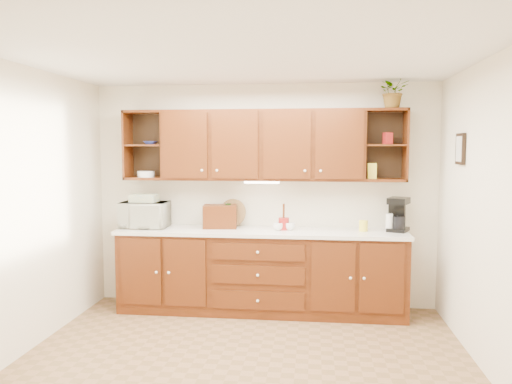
% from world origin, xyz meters
% --- Properties ---
extents(floor, '(4.00, 4.00, 0.00)m').
position_xyz_m(floor, '(0.00, 0.00, 0.00)').
color(floor, brown).
rests_on(floor, ground).
extents(ceiling, '(4.00, 4.00, 0.00)m').
position_xyz_m(ceiling, '(0.00, 0.00, 2.60)').
color(ceiling, white).
rests_on(ceiling, back_wall).
extents(back_wall, '(4.00, 0.00, 4.00)m').
position_xyz_m(back_wall, '(0.00, 1.75, 1.30)').
color(back_wall, '#EFE5C9').
rests_on(back_wall, floor).
extents(left_wall, '(0.00, 3.50, 3.50)m').
position_xyz_m(left_wall, '(-2.00, 0.00, 1.30)').
color(left_wall, '#EFE5C9').
rests_on(left_wall, floor).
extents(right_wall, '(0.00, 3.50, 3.50)m').
position_xyz_m(right_wall, '(2.00, 0.00, 1.30)').
color(right_wall, '#EFE5C9').
rests_on(right_wall, floor).
extents(base_cabinets, '(3.20, 0.60, 0.90)m').
position_xyz_m(base_cabinets, '(0.00, 1.45, 0.45)').
color(base_cabinets, '#361606').
rests_on(base_cabinets, floor).
extents(countertop, '(3.24, 0.64, 0.04)m').
position_xyz_m(countertop, '(0.00, 1.44, 0.92)').
color(countertop, silver).
rests_on(countertop, base_cabinets).
extents(upper_cabinets, '(3.20, 0.33, 0.80)m').
position_xyz_m(upper_cabinets, '(0.01, 1.59, 1.89)').
color(upper_cabinets, '#361606').
rests_on(upper_cabinets, back_wall).
extents(undercabinet_light, '(0.40, 0.05, 0.02)m').
position_xyz_m(undercabinet_light, '(0.00, 1.53, 1.47)').
color(undercabinet_light, white).
rests_on(undercabinet_light, upper_cabinets).
extents(framed_picture, '(0.03, 0.24, 0.30)m').
position_xyz_m(framed_picture, '(1.98, 0.90, 1.85)').
color(framed_picture, black).
rests_on(framed_picture, right_wall).
extents(wicker_basket, '(0.31, 0.31, 0.14)m').
position_xyz_m(wicker_basket, '(-1.43, 1.42, 1.01)').
color(wicker_basket, olive).
rests_on(wicker_basket, countertop).
extents(microwave, '(0.54, 0.37, 0.30)m').
position_xyz_m(microwave, '(-1.36, 1.46, 1.09)').
color(microwave, silver).
rests_on(microwave, countertop).
extents(towel_stack, '(0.30, 0.23, 0.09)m').
position_xyz_m(towel_stack, '(-1.36, 1.46, 1.28)').
color(towel_stack, '#F0DC71').
rests_on(towel_stack, microwave).
extents(wine_bottle, '(0.08, 0.08, 0.28)m').
position_xyz_m(wine_bottle, '(-0.40, 1.57, 1.08)').
color(wine_bottle, black).
rests_on(wine_bottle, countertop).
extents(woven_tray, '(0.33, 0.15, 0.32)m').
position_xyz_m(woven_tray, '(-0.36, 1.68, 0.95)').
color(woven_tray, olive).
rests_on(woven_tray, countertop).
extents(bread_box, '(0.40, 0.28, 0.27)m').
position_xyz_m(bread_box, '(-0.48, 1.53, 1.07)').
color(bread_box, '#361606').
rests_on(bread_box, countertop).
extents(mug_tree, '(0.27, 0.27, 0.30)m').
position_xyz_m(mug_tree, '(0.25, 1.49, 0.99)').
color(mug_tree, '#361606').
rests_on(mug_tree, countertop).
extents(canister_red, '(0.15, 0.15, 0.14)m').
position_xyz_m(canister_red, '(0.26, 1.48, 1.01)').
color(canister_red, maroon).
rests_on(canister_red, countertop).
extents(canister_white, '(0.09, 0.09, 0.20)m').
position_xyz_m(canister_white, '(1.42, 1.50, 1.04)').
color(canister_white, white).
rests_on(canister_white, countertop).
extents(canister_yellow, '(0.12, 0.12, 0.12)m').
position_xyz_m(canister_yellow, '(1.14, 1.49, 1.00)').
color(canister_yellow, yellow).
rests_on(canister_yellow, countertop).
extents(coffee_maker, '(0.29, 0.32, 0.38)m').
position_xyz_m(coffee_maker, '(1.52, 1.55, 1.12)').
color(coffee_maker, black).
rests_on(coffee_maker, countertop).
extents(bowl_stack, '(0.16, 0.16, 0.04)m').
position_xyz_m(bowl_stack, '(-1.31, 1.58, 1.92)').
color(bowl_stack, navy).
rests_on(bowl_stack, upper_cabinets).
extents(plate_stack, '(0.26, 0.26, 0.07)m').
position_xyz_m(plate_stack, '(-1.36, 1.56, 1.56)').
color(plate_stack, white).
rests_on(plate_stack, upper_cabinets).
extents(pantry_box_yellow, '(0.10, 0.08, 0.17)m').
position_xyz_m(pantry_box_yellow, '(1.23, 1.55, 1.61)').
color(pantry_box_yellow, yellow).
rests_on(pantry_box_yellow, upper_cabinets).
extents(pantry_box_red, '(0.11, 0.10, 0.13)m').
position_xyz_m(pantry_box_red, '(1.39, 1.55, 1.96)').
color(pantry_box_red, maroon).
rests_on(pantry_box_red, upper_cabinets).
extents(potted_plant, '(0.39, 0.36, 0.36)m').
position_xyz_m(potted_plant, '(1.43, 1.52, 2.47)').
color(potted_plant, '#999999').
rests_on(potted_plant, upper_cabinets).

